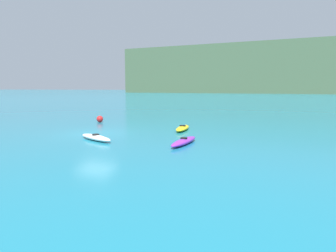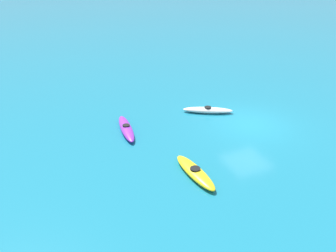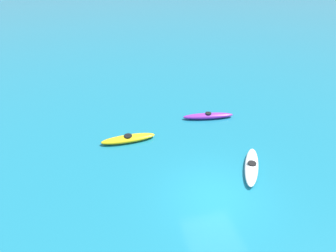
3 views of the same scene
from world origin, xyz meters
name	(u,v)px [view 1 (image 1 of 3)]	position (x,y,z in m)	size (l,w,h in m)	color
ground_plane	(95,133)	(0.00, 0.00, 0.00)	(600.00, 600.00, 0.00)	#19728C
headland_cliff	(254,71)	(5.07, 162.11, 12.09)	(131.48, 59.70, 24.17)	#4C6042
kayak_purple	(184,141)	(6.60, -2.05, 0.16)	(1.01, 3.23, 0.37)	purple
kayak_yellow	(183,128)	(5.19, 3.14, 0.16)	(0.83, 3.01, 0.37)	yellow
kayak_white	(96,138)	(1.40, -2.34, 0.16)	(2.90, 2.00, 0.37)	white
buoy_red	(100,119)	(-3.06, 5.95, 0.28)	(0.57, 0.57, 0.57)	red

